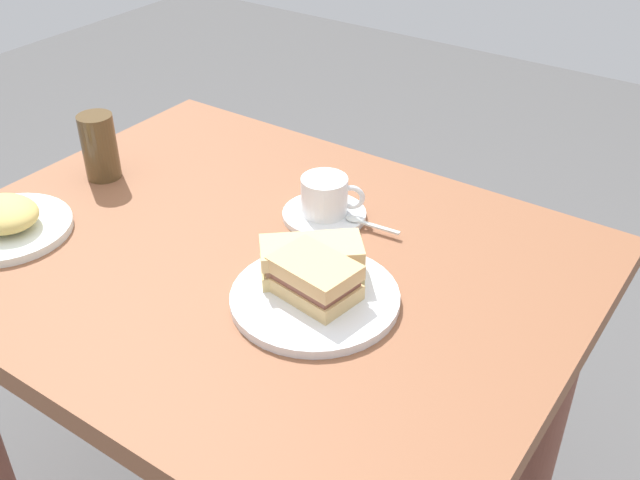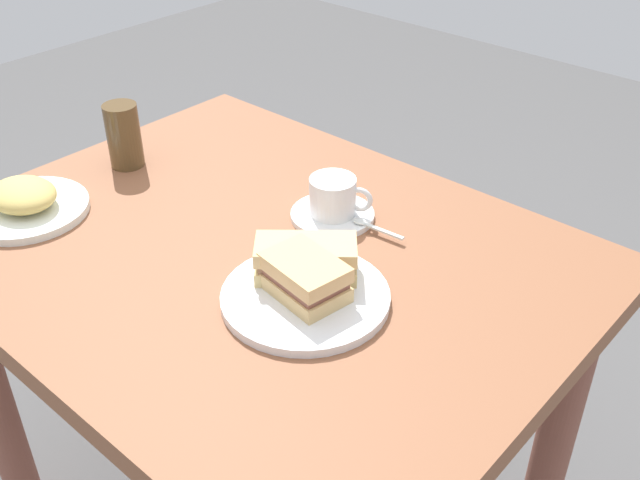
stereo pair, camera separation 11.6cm
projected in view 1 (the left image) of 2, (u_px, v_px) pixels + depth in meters
The scene contains 10 objects.
dining_table at pixel (258, 312), 1.25m from camera, with size 1.02×0.79×0.72m.
sandwich_plate at pixel (315, 298), 1.08m from camera, with size 0.25×0.25×0.01m, color white.
sandwich_front at pixel (315, 278), 1.06m from camera, with size 0.13×0.10×0.06m.
sandwich_back at pixel (311, 260), 1.09m from camera, with size 0.16×0.15×0.06m.
coffee_saucer at pixel (324, 214), 1.27m from camera, with size 0.14×0.14×0.01m, color white.
coffee_cup at pixel (325, 195), 1.25m from camera, with size 0.10×0.08×0.07m.
spoon at pixel (363, 222), 1.24m from camera, with size 0.10×0.02×0.01m.
side_plate at pixel (7, 229), 1.23m from camera, with size 0.21×0.21×0.01m, color white.
side_food_pile at pixel (3, 214), 1.21m from camera, with size 0.13×0.11×0.04m, color tan.
drinking_glass at pixel (100, 147), 1.36m from camera, with size 0.06×0.06×0.12m, color brown.
Camera 1 is at (0.64, -0.74, 1.39)m, focal length 41.77 mm.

